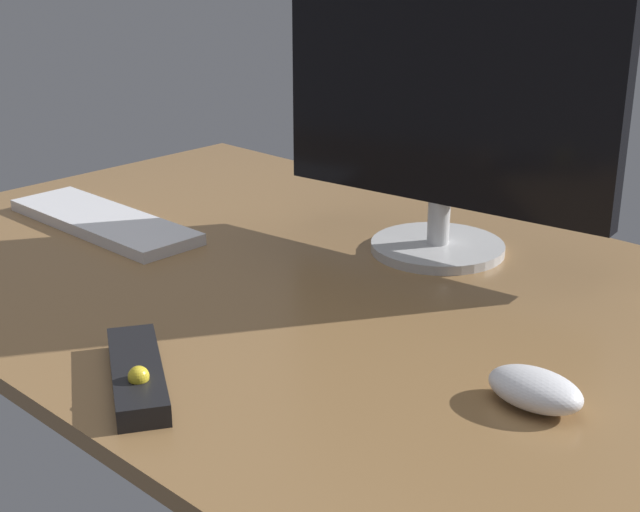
{
  "coord_description": "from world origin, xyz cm",
  "views": [
    {
      "loc": [
        73.88,
        -79.55,
        46.35
      ],
      "look_at": [
        2.93,
        -4.88,
        8.0
      ],
      "focal_mm": 51.04,
      "sensor_mm": 36.0,
      "label": 1
    }
  ],
  "objects_px": {
    "monitor": "(445,80)",
    "media_remote": "(137,374)",
    "keyboard": "(103,221)",
    "computer_mouse": "(535,389)"
  },
  "relations": [
    {
      "from": "monitor",
      "to": "media_remote",
      "type": "distance_m",
      "value": 0.57
    },
    {
      "from": "monitor",
      "to": "keyboard",
      "type": "height_order",
      "value": "monitor"
    },
    {
      "from": "keyboard",
      "to": "computer_mouse",
      "type": "height_order",
      "value": "computer_mouse"
    },
    {
      "from": "monitor",
      "to": "keyboard",
      "type": "xyz_separation_m",
      "value": [
        -0.44,
        -0.26,
        -0.23
      ]
    },
    {
      "from": "keyboard",
      "to": "media_remote",
      "type": "relative_size",
      "value": 1.94
    },
    {
      "from": "monitor",
      "to": "keyboard",
      "type": "bearing_deg",
      "value": -156.28
    },
    {
      "from": "monitor",
      "to": "computer_mouse",
      "type": "relative_size",
      "value": 5.02
    },
    {
      "from": "computer_mouse",
      "to": "media_remote",
      "type": "height_order",
      "value": "media_remote"
    },
    {
      "from": "keyboard",
      "to": "computer_mouse",
      "type": "relative_size",
      "value": 3.66
    },
    {
      "from": "keyboard",
      "to": "computer_mouse",
      "type": "xyz_separation_m",
      "value": [
        0.77,
        -0.02,
        0.01
      ]
    }
  ]
}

